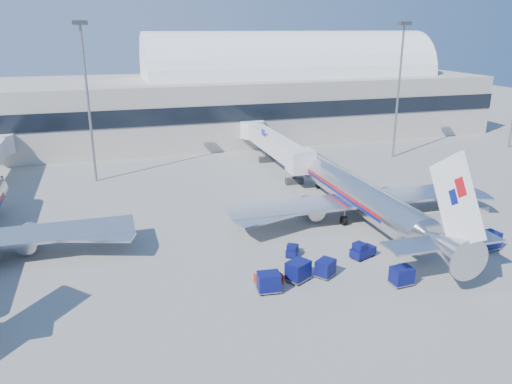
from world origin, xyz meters
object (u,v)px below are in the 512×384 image
object	(u,v)px
mast_east	(400,71)
barrier_mid	(455,213)
airliner_main	(362,196)
jetbridge_near	(271,142)
barrier_far	(477,210)
tug_lead	(362,251)
mast_west	(86,79)
cart_solo_far	(489,240)
cart_train_c	(269,282)
tug_right	(441,243)
cart_train_b	(298,270)
cart_train_a	(325,268)
cart_solo_near	(402,276)
cart_open_red	(269,282)
tug_left	(292,250)
barrier_near	(431,216)
ramp_worker	(472,255)

from	to	relation	value
mast_east	barrier_mid	xyz separation A→B (m)	(-8.70, -28.00, -14.34)
airliner_main	jetbridge_near	world-z (taller)	airliner_main
barrier_far	tug_lead	bearing A→B (deg)	-160.57
mast_west	cart_solo_far	distance (m)	55.05
barrier_far	cart_train_c	xyz separation A→B (m)	(-30.30, -10.53, 0.49)
mast_west	tug_right	world-z (taller)	mast_west
mast_west	cart_train_b	world-z (taller)	mast_west
jetbridge_near	tug_right	distance (m)	36.84
barrier_mid	cart_train_a	bearing A→B (deg)	-156.15
tug_right	cart_solo_near	size ratio (longest dim) A/B	1.09
mast_east	cart_open_red	distance (m)	53.71
mast_west	jetbridge_near	bearing A→B (deg)	1.68
airliner_main	mast_east	bearing A→B (deg)	51.89
cart_solo_near	cart_train_c	bearing A→B (deg)	164.87
mast_east	tug_left	distance (m)	47.16
tug_lead	cart_train_c	world-z (taller)	cart_train_c
cart_train_b	cart_solo_far	world-z (taller)	cart_solo_far
barrier_far	cart_train_a	size ratio (longest dim) A/B	1.30
tug_lead	cart_train_b	xyz separation A→B (m)	(-7.78, -2.53, 0.22)
barrier_near	cart_train_c	size ratio (longest dim) A/B	1.40
tug_right	barrier_far	bearing A→B (deg)	43.30
barrier_far	tug_right	distance (m)	12.86
jetbridge_near	mast_west	world-z (taller)	mast_west
barrier_far	airliner_main	bearing A→B (deg)	170.26
tug_left	cart_solo_far	distance (m)	20.26
cart_train_c	ramp_worker	xyz separation A→B (m)	(20.25, -0.67, 0.02)
barrier_far	ramp_worker	bearing A→B (deg)	-131.89
cart_open_red	cart_solo_near	bearing A→B (deg)	-23.72
mast_east	tug_right	distance (m)	41.27
airliner_main	mast_east	distance (m)	34.51
cart_train_a	cart_solo_far	size ratio (longest dim) A/B	0.97
cart_train_b	tug_left	bearing A→B (deg)	45.18
barrier_mid	tug_right	bearing A→B (deg)	-134.85
barrier_near	barrier_far	xyz separation A→B (m)	(6.60, 0.00, 0.00)
airliner_main	barrier_mid	bearing A→B (deg)	-12.50
cart_train_b	ramp_worker	distance (m)	17.20
mast_east	jetbridge_near	bearing A→B (deg)	177.93
jetbridge_near	tug_left	world-z (taller)	jetbridge_near
mast_west	barrier_mid	bearing A→B (deg)	-34.14
tug_lead	tug_left	bearing A→B (deg)	137.78
tug_left	tug_right	bearing A→B (deg)	-70.80
mast_west	cart_train_b	xyz separation A→B (m)	(17.44, -37.37, -13.80)
jetbridge_near	barrier_mid	bearing A→B (deg)	-64.56
airliner_main	jetbridge_near	xyz separation A→B (m)	(-2.40, 26.30, 1.00)
barrier_mid	cart_solo_near	size ratio (longest dim) A/B	1.49
mast_west	cart_open_red	world-z (taller)	mast_west
mast_west	tug_left	xyz separation A→B (m)	(18.76, -32.37, -14.18)
jetbridge_near	mast_west	bearing A→B (deg)	-178.32
jetbridge_near	barrier_mid	size ratio (longest dim) A/B	9.17
mast_west	barrier_near	size ratio (longest dim) A/B	7.53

